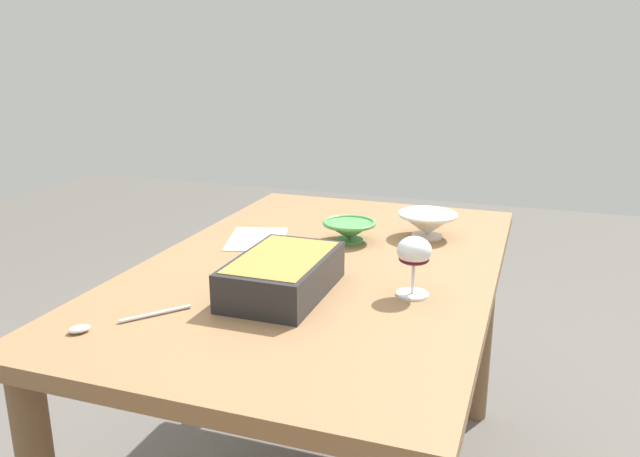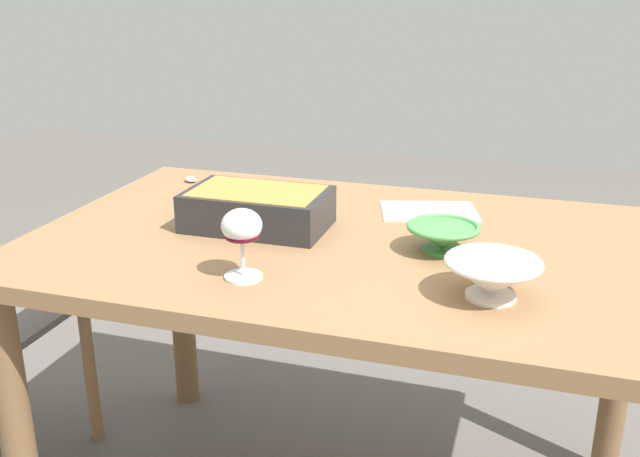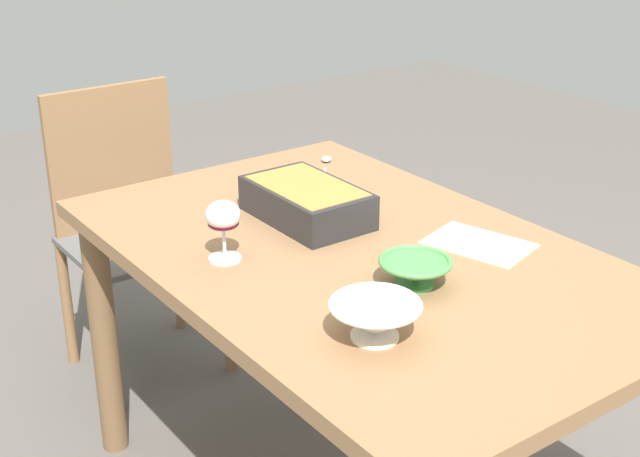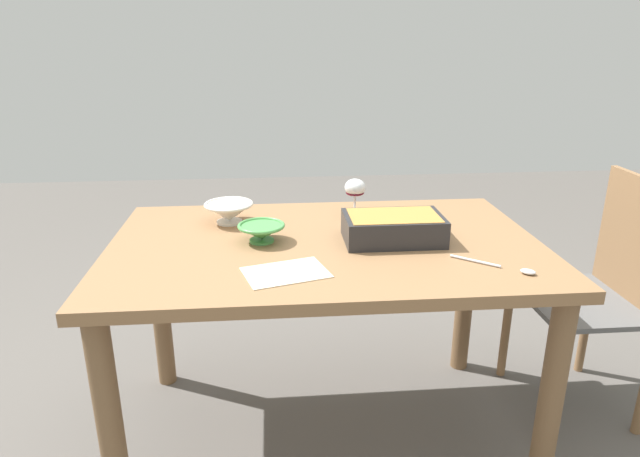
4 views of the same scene
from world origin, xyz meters
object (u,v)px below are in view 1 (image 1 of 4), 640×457
at_px(serving_spoon, 107,323).
at_px(wine_glass, 414,255).
at_px(small_bowl, 349,230).
at_px(casserole_dish, 282,273).
at_px(dining_table, 321,303).
at_px(napkin, 257,239).
at_px(mixing_bowl, 427,223).

bearing_deg(serving_spoon, wine_glass, -56.19).
bearing_deg(small_bowl, casserole_dish, 176.16).
bearing_deg(dining_table, napkin, 60.80).
bearing_deg(casserole_dish, small_bowl, -3.84).
bearing_deg(wine_glass, small_bowl, 36.44).
xyz_separation_m(dining_table, small_bowl, (0.21, -0.02, 0.15)).
distance_m(casserole_dish, napkin, 0.44).
xyz_separation_m(casserole_dish, serving_spoon, (-0.29, 0.27, -0.04)).
relative_size(mixing_bowl, napkin, 0.76).
bearing_deg(dining_table, casserole_dish, 176.36).
bearing_deg(serving_spoon, casserole_dish, -43.26).
xyz_separation_m(wine_glass, casserole_dish, (-0.09, 0.29, -0.05)).
xyz_separation_m(dining_table, serving_spoon, (-0.52, 0.29, 0.12)).
xyz_separation_m(mixing_bowl, napkin, (-0.19, 0.48, -0.04)).
distance_m(wine_glass, casserole_dish, 0.31).
height_order(serving_spoon, napkin, serving_spoon).
relative_size(dining_table, mixing_bowl, 8.03).
relative_size(wine_glass, serving_spoon, 0.67).
xyz_separation_m(casserole_dish, napkin, (0.37, 0.24, -0.05)).
xyz_separation_m(dining_table, casserole_dish, (-0.23, 0.01, 0.16)).
bearing_deg(wine_glass, serving_spoon, 123.81).
bearing_deg(small_bowl, wine_glass, -143.56).
height_order(casserole_dish, mixing_bowl, casserole_dish).
xyz_separation_m(wine_glass, mixing_bowl, (0.47, 0.05, -0.05)).
xyz_separation_m(casserole_dish, small_bowl, (0.44, -0.03, -0.01)).
distance_m(dining_table, casserole_dish, 0.28).
height_order(mixing_bowl, serving_spoon, mixing_bowl).
xyz_separation_m(wine_glass, serving_spoon, (-0.38, 0.56, -0.09)).
relative_size(dining_table, serving_spoon, 6.79).
bearing_deg(mixing_bowl, small_bowl, 119.96).
distance_m(small_bowl, napkin, 0.28).
xyz_separation_m(wine_glass, small_bowl, (0.35, 0.26, -0.06)).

